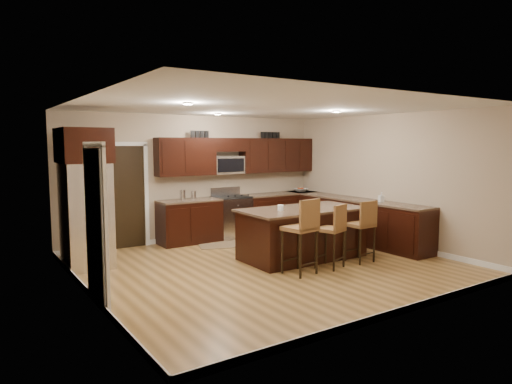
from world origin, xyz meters
TOP-DOWN VIEW (x-y plane):
  - floor at (0.00, 0.00)m, footprint 6.00×6.00m
  - ceiling at (0.00, 0.00)m, footprint 6.00×6.00m
  - wall_back at (0.00, 2.75)m, footprint 6.00×0.00m
  - wall_left at (-3.00, 0.00)m, footprint 0.00×5.50m
  - wall_right at (3.00, 0.00)m, footprint 0.00×5.50m
  - base_cabinets at (1.90, 1.45)m, footprint 4.02×3.96m
  - upper_cabinets at (1.04, 2.58)m, footprint 4.00×0.33m
  - range at (0.68, 2.45)m, footprint 0.76×0.64m
  - microwave at (0.68, 2.60)m, footprint 0.76×0.31m
  - doorway at (-1.65, 2.73)m, footprint 0.85×0.03m
  - pantry_door at (-2.98, -0.30)m, footprint 0.03×0.80m
  - letter_decor at (0.90, 2.58)m, footprint 2.20×0.03m
  - island at (0.82, 0.13)m, footprint 2.32×1.23m
  - stool_left at (0.13, -0.72)m, footprint 0.53×0.53m
  - stool_mid at (0.80, -0.71)m, footprint 0.51×0.51m
  - stool_right at (1.50, -0.72)m, footprint 0.42×0.42m
  - refrigerator at (-2.62, 1.69)m, footprint 0.79×0.95m
  - floor_mat at (0.14, 1.85)m, footprint 1.19×0.97m
  - fruit_bowl at (2.67, 2.45)m, footprint 0.34×0.34m
  - soap_bottle at (2.70, -0.07)m, footprint 0.11×0.12m
  - canister_tall at (-0.50, 2.45)m, footprint 0.12×0.12m
  - canister_short at (-0.25, 2.45)m, footprint 0.11×0.11m
  - island_jar at (0.32, 0.13)m, footprint 0.10×0.10m

SIDE VIEW (x-z plane):
  - floor at x=0.00m, z-range 0.00..0.00m
  - floor_mat at x=0.14m, z-range 0.00..0.01m
  - island at x=0.82m, z-range -0.03..0.89m
  - base_cabinets at x=1.90m, z-range 0.00..0.92m
  - range at x=0.68m, z-range -0.08..1.03m
  - stool_mid at x=0.80m, z-range 0.13..1.22m
  - stool_right at x=1.50m, z-range 0.14..1.24m
  - stool_left at x=0.13m, z-range 0.15..1.38m
  - fruit_bowl at x=2.67m, z-range 0.92..1.00m
  - island_jar at x=0.32m, z-range 0.92..1.02m
  - canister_short at x=-0.25m, z-range 0.92..1.10m
  - soap_bottle at x=2.70m, z-range 0.92..1.12m
  - pantry_door at x=-2.98m, z-range 0.00..2.04m
  - canister_tall at x=-0.50m, z-range 0.92..1.14m
  - doorway at x=-1.65m, z-range 0.00..2.06m
  - refrigerator at x=-2.62m, z-range 0.03..2.38m
  - wall_back at x=0.00m, z-range -1.65..4.35m
  - wall_left at x=-3.00m, z-range -1.40..4.10m
  - wall_right at x=3.00m, z-range -1.40..4.10m
  - microwave at x=0.68m, z-range 1.42..1.82m
  - upper_cabinets at x=1.04m, z-range 1.44..2.24m
  - letter_decor at x=0.90m, z-range 2.22..2.37m
  - ceiling at x=0.00m, z-range 2.70..2.70m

